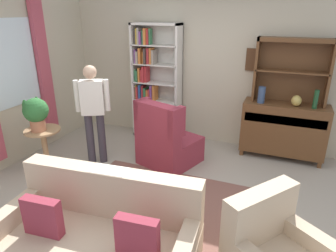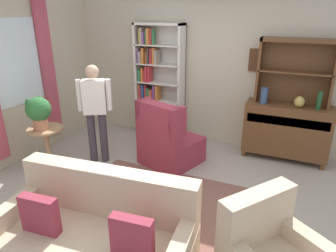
{
  "view_description": "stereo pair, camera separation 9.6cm",
  "coord_description": "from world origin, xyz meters",
  "px_view_note": "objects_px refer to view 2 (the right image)",
  "views": [
    {
      "loc": [
        1.4,
        -3.05,
        2.31
      ],
      "look_at": [
        0.1,
        0.2,
        0.95
      ],
      "focal_mm": 32.13,
      "sensor_mm": 36.0,
      "label": 1
    },
    {
      "loc": [
        1.49,
        -3.01,
        2.31
      ],
      "look_at": [
        0.1,
        0.2,
        0.95
      ],
      "focal_mm": 32.13,
      "sensor_mm": 36.0,
      "label": 2
    }
  ],
  "objects_px": {
    "bookshelf": "(155,82)",
    "book_stack": "(132,190)",
    "vase_tall": "(264,96)",
    "vase_round": "(299,102)",
    "wingback_chair": "(168,142)",
    "person_reading": "(95,108)",
    "bottle_wine": "(319,100)",
    "couch_floral": "(97,238)",
    "plant_stand": "(47,143)",
    "coffee_table": "(145,195)",
    "sideboard_hutch": "(296,63)",
    "potted_plant_large": "(38,111)",
    "sideboard": "(286,129)"
  },
  "relations": [
    {
      "from": "coffee_table",
      "to": "sideboard_hutch",
      "type": "bearing_deg",
      "value": 61.04
    },
    {
      "from": "bottle_wine",
      "to": "sideboard",
      "type": "bearing_deg",
      "value": 167.11
    },
    {
      "from": "vase_tall",
      "to": "bottle_wine",
      "type": "xyz_separation_m",
      "value": [
        0.78,
        -0.01,
        0.01
      ]
    },
    {
      "from": "coffee_table",
      "to": "bookshelf",
      "type": "bearing_deg",
      "value": 112.87
    },
    {
      "from": "vase_round",
      "to": "vase_tall",
      "type": "bearing_deg",
      "value": -178.51
    },
    {
      "from": "plant_stand",
      "to": "potted_plant_large",
      "type": "height_order",
      "value": "potted_plant_large"
    },
    {
      "from": "sideboard_hutch",
      "to": "potted_plant_large",
      "type": "bearing_deg",
      "value": -150.16
    },
    {
      "from": "sideboard_hutch",
      "to": "bottle_wine",
      "type": "distance_m",
      "value": 0.66
    },
    {
      "from": "vase_tall",
      "to": "wingback_chair",
      "type": "relative_size",
      "value": 0.25
    },
    {
      "from": "vase_round",
      "to": "person_reading",
      "type": "xyz_separation_m",
      "value": [
        -2.86,
        -1.22,
        -0.1
      ]
    },
    {
      "from": "plant_stand",
      "to": "coffee_table",
      "type": "xyz_separation_m",
      "value": [
        1.98,
        -0.57,
        -0.05
      ]
    },
    {
      "from": "plant_stand",
      "to": "potted_plant_large",
      "type": "distance_m",
      "value": 0.54
    },
    {
      "from": "potted_plant_large",
      "to": "bottle_wine",
      "type": "bearing_deg",
      "value": 24.74
    },
    {
      "from": "sideboard_hutch",
      "to": "coffee_table",
      "type": "relative_size",
      "value": 1.38
    },
    {
      "from": "vase_round",
      "to": "plant_stand",
      "type": "xyz_separation_m",
      "value": [
        -3.46,
        -1.69,
        -0.61
      ]
    },
    {
      "from": "sideboard",
      "to": "plant_stand",
      "type": "height_order",
      "value": "sideboard"
    },
    {
      "from": "couch_floral",
      "to": "plant_stand",
      "type": "relative_size",
      "value": 2.89
    },
    {
      "from": "bookshelf",
      "to": "book_stack",
      "type": "distance_m",
      "value": 2.72
    },
    {
      "from": "bookshelf",
      "to": "sideboard_hutch",
      "type": "distance_m",
      "value": 2.42
    },
    {
      "from": "bottle_wine",
      "to": "person_reading",
      "type": "height_order",
      "value": "person_reading"
    },
    {
      "from": "bottle_wine",
      "to": "couch_floral",
      "type": "relative_size",
      "value": 0.15
    },
    {
      "from": "vase_round",
      "to": "book_stack",
      "type": "xyz_separation_m",
      "value": [
        -1.59,
        -2.35,
        -0.56
      ]
    },
    {
      "from": "bottle_wine",
      "to": "wingback_chair",
      "type": "bearing_deg",
      "value": -157.23
    },
    {
      "from": "bottle_wine",
      "to": "couch_floral",
      "type": "distance_m",
      "value": 3.6
    },
    {
      "from": "sideboard",
      "to": "book_stack",
      "type": "bearing_deg",
      "value": -121.2
    },
    {
      "from": "sideboard",
      "to": "couch_floral",
      "type": "distance_m",
      "value": 3.42
    },
    {
      "from": "sideboard",
      "to": "person_reading",
      "type": "bearing_deg",
      "value": -154.78
    },
    {
      "from": "sideboard_hutch",
      "to": "vase_tall",
      "type": "height_order",
      "value": "sideboard_hutch"
    },
    {
      "from": "sideboard_hutch",
      "to": "vase_tall",
      "type": "xyz_separation_m",
      "value": [
        -0.39,
        -0.19,
        -0.51
      ]
    },
    {
      "from": "bookshelf",
      "to": "book_stack",
      "type": "xyz_separation_m",
      "value": [
        0.9,
        -2.49,
        -0.61
      ]
    },
    {
      "from": "couch_floral",
      "to": "person_reading",
      "type": "xyz_separation_m",
      "value": [
        -1.27,
        1.79,
        0.59
      ]
    },
    {
      "from": "vase_tall",
      "to": "plant_stand",
      "type": "distance_m",
      "value": 3.45
    },
    {
      "from": "person_reading",
      "to": "vase_round",
      "type": "bearing_deg",
      "value": 23.09
    },
    {
      "from": "bottle_wine",
      "to": "coffee_table",
      "type": "height_order",
      "value": "bottle_wine"
    },
    {
      "from": "potted_plant_large",
      "to": "coffee_table",
      "type": "distance_m",
      "value": 2.14
    },
    {
      "from": "vase_tall",
      "to": "vase_round",
      "type": "relative_size",
      "value": 1.53
    },
    {
      "from": "bookshelf",
      "to": "plant_stand",
      "type": "distance_m",
      "value": 2.18
    },
    {
      "from": "wingback_chair",
      "to": "bottle_wine",
      "type": "bearing_deg",
      "value": 22.77
    },
    {
      "from": "potted_plant_large",
      "to": "coffee_table",
      "type": "height_order",
      "value": "potted_plant_large"
    },
    {
      "from": "potted_plant_large",
      "to": "coffee_table",
      "type": "relative_size",
      "value": 0.62
    },
    {
      "from": "vase_round",
      "to": "potted_plant_large",
      "type": "xyz_separation_m",
      "value": [
        -3.48,
        -1.74,
        -0.07
      ]
    },
    {
      "from": "couch_floral",
      "to": "wingback_chair",
      "type": "relative_size",
      "value": 1.78
    },
    {
      "from": "vase_tall",
      "to": "book_stack",
      "type": "height_order",
      "value": "vase_tall"
    },
    {
      "from": "wingback_chair",
      "to": "person_reading",
      "type": "distance_m",
      "value": 1.23
    },
    {
      "from": "sideboard",
      "to": "potted_plant_large",
      "type": "relative_size",
      "value": 2.64
    },
    {
      "from": "sideboard_hutch",
      "to": "vase_tall",
      "type": "distance_m",
      "value": 0.67
    },
    {
      "from": "sideboard",
      "to": "bottle_wine",
      "type": "bearing_deg",
      "value": -12.89
    },
    {
      "from": "bookshelf",
      "to": "vase_tall",
      "type": "xyz_separation_m",
      "value": [
        1.97,
        -0.16,
        -0.01
      ]
    },
    {
      "from": "sideboard_hutch",
      "to": "plant_stand",
      "type": "relative_size",
      "value": 1.7
    },
    {
      "from": "couch_floral",
      "to": "plant_stand",
      "type": "distance_m",
      "value": 2.29
    }
  ]
}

